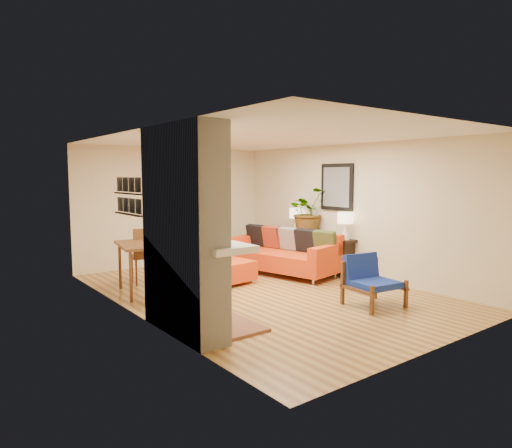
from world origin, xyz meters
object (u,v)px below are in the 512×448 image
object	(u,v)px
blue_chair	(369,278)
lamp_far	(296,217)
sofa	(283,253)
console_table	(318,243)
ottoman	(227,270)
lamp_near	(345,222)
dining_table	(149,253)
houseplant	(308,211)

from	to	relation	value
blue_chair	lamp_far	size ratio (longest dim) A/B	1.52
sofa	blue_chair	bearing A→B (deg)	-100.51
console_table	ottoman	bearing A→B (deg)	176.08
lamp_far	console_table	bearing A→B (deg)	-90.00
lamp_far	sofa	bearing A→B (deg)	-148.19
blue_chair	console_table	world-z (taller)	blue_chair
lamp_near	lamp_far	size ratio (longest dim) A/B	1.00
dining_table	console_table	bearing A→B (deg)	-5.82
sofa	ottoman	world-z (taller)	sofa
console_table	lamp_far	distance (m)	0.85
dining_table	lamp_far	distance (m)	3.67
ottoman	lamp_near	distance (m)	2.52
houseplant	sofa	bearing A→B (deg)	-174.40
blue_chair	lamp_far	xyz separation A→B (m)	(1.25, 3.06, 0.65)
console_table	houseplant	distance (m)	0.71
sofa	houseplant	world-z (taller)	houseplant
lamp_far	dining_table	bearing A→B (deg)	-174.91
console_table	houseplant	xyz separation A→B (m)	(-0.01, 0.29, 0.65)
console_table	houseplant	world-z (taller)	houseplant
dining_table	lamp_near	world-z (taller)	lamp_near
lamp_far	lamp_near	bearing A→B (deg)	-90.00
houseplant	console_table	bearing A→B (deg)	-88.04
ottoman	blue_chair	distance (m)	2.69
lamp_near	lamp_far	distance (m)	1.43
dining_table	lamp_near	distance (m)	3.82
houseplant	lamp_near	bearing A→B (deg)	-89.44
ottoman	lamp_far	bearing A→B (deg)	13.85
sofa	lamp_far	size ratio (longest dim) A/B	4.65
lamp_near	houseplant	bearing A→B (deg)	90.56
blue_chair	sofa	bearing A→B (deg)	79.49
dining_table	houseplant	size ratio (longest dim) A/B	1.98
ottoman	blue_chair	world-z (taller)	blue_chair
console_table	lamp_near	bearing A→B (deg)	-90.00
blue_chair	lamp_near	bearing A→B (deg)	52.45
lamp_near	blue_chair	bearing A→B (deg)	-127.55
console_table	blue_chair	bearing A→B (deg)	-117.87
dining_table	lamp_far	size ratio (longest dim) A/B	3.66
sofa	houseplant	distance (m)	1.12
ottoman	lamp_far	world-z (taller)	lamp_far
ottoman	lamp_near	bearing A→B (deg)	-21.93
dining_table	lamp_near	xyz separation A→B (m)	(3.64, -1.11, 0.38)
lamp_far	houseplant	size ratio (longest dim) A/B	0.54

